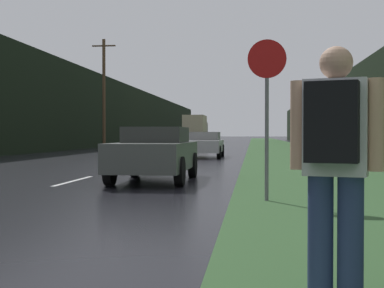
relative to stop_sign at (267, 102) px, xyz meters
The scene contains 11 objects.
grass_verge 30.91m from the stop_sign, 85.66° to the left, with size 6.00×240.00×0.02m, color #33562D.
lane_stripe_c 6.49m from the stop_sign, 142.55° to the left, with size 0.12×3.00×0.01m, color silver.
lane_stripe_d 12.00m from the stop_sign, 114.62° to the left, with size 0.12×3.00×0.01m, color silver.
treeline_far_side 43.54m from the stop_sign, 110.47° to the left, with size 2.00×140.00×6.82m, color black.
treeline_near_side 41.63m from the stop_sign, 78.44° to the left, with size 2.00×140.00×6.38m, color black.
utility_pole_far 31.91m from the stop_sign, 111.14° to the left, with size 1.80×0.24×8.42m.
stop_sign is the anchor object (origin of this frame).
hitchhiker_with_backpack 6.06m from the stop_sign, 86.97° to the right, with size 0.62×0.51×1.85m.
car_passing_near 5.02m from the stop_sign, 124.89° to the left, with size 1.88×4.41×1.42m.
car_passing_far 18.74m from the stop_sign, 98.62° to the left, with size 1.92×4.53×1.35m.
delivery_truck 54.45m from the stop_sign, 97.47° to the left, with size 2.57×7.27×3.46m.
Camera 1 is at (4.69, -0.58, 1.23)m, focal length 50.00 mm.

